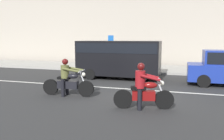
% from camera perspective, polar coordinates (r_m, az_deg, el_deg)
% --- Properties ---
extents(ground_plane, '(80.00, 80.00, 0.00)m').
position_cam_1_polar(ground_plane, '(9.88, 6.25, -6.11)').
color(ground_plane, '#2A2A2A').
extents(sidewalk_slab, '(40.00, 4.40, 0.14)m').
position_cam_1_polar(sidewalk_slab, '(17.67, 11.06, 0.26)').
color(sidewalk_slab, '#99968E').
rests_on(sidewalk_slab, ground_plane).
extents(lane_marking_stripe, '(18.00, 0.14, 0.01)m').
position_cam_1_polar(lane_marking_stripe, '(10.80, 5.37, -4.86)').
color(lane_marking_stripe, silver).
rests_on(lane_marking_stripe, ground_plane).
extents(motorcycle_with_rider_crimson, '(2.03, 0.78, 1.59)m').
position_cam_1_polar(motorcycle_with_rider_crimson, '(7.81, 7.86, -5.04)').
color(motorcycle_with_rider_crimson, black).
rests_on(motorcycle_with_rider_crimson, ground_plane).
extents(motorcycle_with_rider_olive, '(2.26, 0.70, 1.56)m').
position_cam_1_polar(motorcycle_with_rider_olive, '(9.65, -11.11, -2.65)').
color(motorcycle_with_rider_olive, black).
rests_on(motorcycle_with_rider_olive, ground_plane).
extents(parked_van_black, '(4.83, 1.96, 2.25)m').
position_cam_1_polar(parked_van_black, '(13.52, 1.76, 3.35)').
color(parked_van_black, black).
rests_on(parked_van_black, ground_plane).
extents(street_sign_post, '(0.44, 0.08, 2.52)m').
position_cam_1_polar(street_sign_post, '(17.95, -0.29, 5.65)').
color(street_sign_post, gray).
rests_on(street_sign_post, sidewalk_slab).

